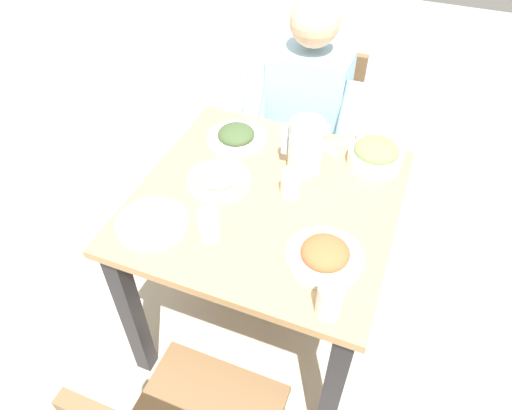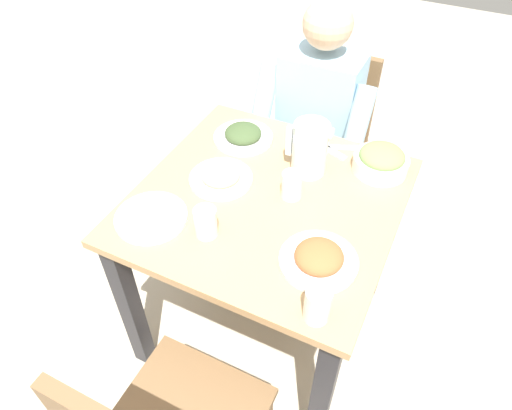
{
  "view_description": "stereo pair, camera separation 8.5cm",
  "coord_description": "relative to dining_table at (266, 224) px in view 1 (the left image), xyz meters",
  "views": [
    {
      "loc": [
        -0.38,
        1.06,
        1.79
      ],
      "look_at": [
        0.03,
        0.03,
        0.72
      ],
      "focal_mm": 32.88,
      "sensor_mm": 36.0,
      "label": 1
    },
    {
      "loc": [
        -0.46,
        1.03,
        1.79
      ],
      "look_at": [
        0.03,
        0.03,
        0.72
      ],
      "focal_mm": 32.88,
      "sensor_mm": 36.0,
      "label": 2
    }
  ],
  "objects": [
    {
      "name": "plate_yoghurt",
      "position": [
        0.28,
        0.25,
        0.15
      ],
      "size": [
        0.23,
        0.23,
        0.05
      ],
      "color": "white",
      "rests_on": "dining_table"
    },
    {
      "name": "water_glass_near_left",
      "position": [
        -0.07,
        -0.04,
        0.18
      ],
      "size": [
        0.07,
        0.07,
        0.09
      ],
      "primitive_type": "cylinder",
      "color": "silver",
      "rests_on": "dining_table"
    },
    {
      "name": "water_glass_by_pitcher",
      "position": [
        0.1,
        0.23,
        0.18
      ],
      "size": [
        0.07,
        0.07,
        0.1
      ],
      "primitive_type": "cylinder",
      "color": "silver",
      "rests_on": "dining_table"
    },
    {
      "name": "fork_near",
      "position": [
        -0.09,
        -0.33,
        0.14
      ],
      "size": [
        0.17,
        0.09,
        0.01
      ],
      "primitive_type": "cube",
      "rotation": [
        0.0,
        0.0,
        -0.4
      ],
      "color": "silver",
      "rests_on": "dining_table"
    },
    {
      "name": "salad_bowl",
      "position": [
        -0.29,
        -0.3,
        0.18
      ],
      "size": [
        0.19,
        0.19,
        0.09
      ],
      "color": "white",
      "rests_on": "dining_table"
    },
    {
      "name": "ground_plane",
      "position": [
        0.0,
        0.0,
        -0.6
      ],
      "size": [
        8.0,
        8.0,
        0.0
      ],
      "primitive_type": "plane",
      "color": "#B7AD99"
    },
    {
      "name": "water_glass_center",
      "position": [
        -0.31,
        0.36,
        0.19
      ],
      "size": [
        0.07,
        0.07,
        0.11
      ],
      "primitive_type": "cylinder",
      "color": "silver",
      "rests_on": "dining_table"
    },
    {
      "name": "plate_rice_curry",
      "position": [
        -0.25,
        0.18,
        0.15
      ],
      "size": [
        0.23,
        0.23,
        0.06
      ],
      "color": "white",
      "rests_on": "dining_table"
    },
    {
      "name": "dining_table",
      "position": [
        0.0,
        0.0,
        0.0
      ],
      "size": [
        0.84,
        0.84,
        0.74
      ],
      "color": "tan",
      "rests_on": "ground_plane"
    },
    {
      "name": "plate_dolmas",
      "position": [
        0.22,
        -0.25,
        0.15
      ],
      "size": [
        0.22,
        0.22,
        0.05
      ],
      "color": "white",
      "rests_on": "dining_table"
    },
    {
      "name": "knife_near",
      "position": [
        -0.13,
        -0.36,
        0.14
      ],
      "size": [
        0.18,
        0.09,
        0.01
      ],
      "primitive_type": "cube",
      "rotation": [
        0.0,
        0.0,
        0.38
      ],
      "color": "silver",
      "rests_on": "dining_table"
    },
    {
      "name": "diner_near",
      "position": [
        0.05,
        -0.53,
        0.03
      ],
      "size": [
        0.48,
        0.53,
        1.17
      ],
      "color": "#9EC6E0",
      "rests_on": "ground_plane"
    },
    {
      "name": "plate_beans",
      "position": [
        0.18,
        -0.01,
        0.15
      ],
      "size": [
        0.22,
        0.22,
        0.05
      ],
      "color": "white",
      "rests_on": "dining_table"
    },
    {
      "name": "chair_near",
      "position": [
        0.05,
        -0.73,
        -0.11
      ],
      "size": [
        0.4,
        0.4,
        0.87
      ],
      "color": "brown",
      "rests_on": "ground_plane"
    },
    {
      "name": "water_pitcher",
      "position": [
        -0.07,
        -0.19,
        0.23
      ],
      "size": [
        0.16,
        0.12,
        0.19
      ],
      "color": "silver",
      "rests_on": "dining_table"
    }
  ]
}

